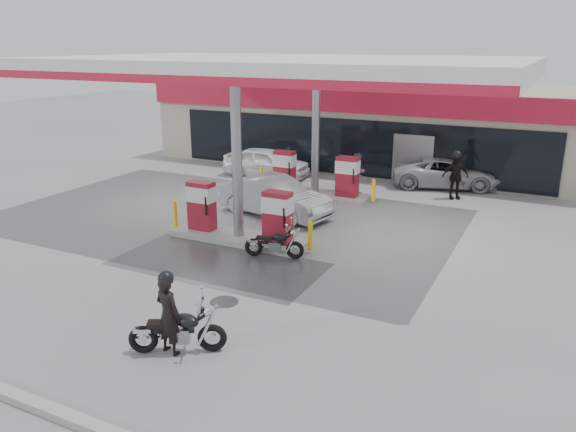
% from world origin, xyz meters
% --- Properties ---
extents(ground, '(90.00, 90.00, 0.00)m').
position_xyz_m(ground, '(0.00, 0.00, 0.00)').
color(ground, gray).
rests_on(ground, ground).
extents(wet_patch, '(6.00, 3.00, 0.00)m').
position_xyz_m(wet_patch, '(0.50, 0.00, 0.00)').
color(wet_patch, '#4C4C4F').
rests_on(wet_patch, ground).
extents(drain_cover, '(0.70, 0.70, 0.01)m').
position_xyz_m(drain_cover, '(2.00, -2.00, 0.00)').
color(drain_cover, '#38383A').
rests_on(drain_cover, ground).
extents(store_building, '(22.00, 8.22, 4.00)m').
position_xyz_m(store_building, '(0.01, 15.94, 2.01)').
color(store_building, '#AEA892').
rests_on(store_building, ground).
extents(canopy, '(16.00, 10.02, 5.51)m').
position_xyz_m(canopy, '(0.00, 5.00, 5.27)').
color(canopy, silver).
rests_on(canopy, ground).
extents(pump_island_near, '(5.14, 1.30, 1.78)m').
position_xyz_m(pump_island_near, '(0.00, 2.00, 0.71)').
color(pump_island_near, '#9E9E99').
rests_on(pump_island_near, ground).
extents(pump_island_far, '(5.14, 1.30, 1.78)m').
position_xyz_m(pump_island_far, '(0.00, 8.00, 0.71)').
color(pump_island_far, '#9E9E99').
rests_on(pump_island_far, ground).
extents(main_motorcycle, '(1.82, 1.14, 1.03)m').
position_xyz_m(main_motorcycle, '(2.45, -4.35, 0.46)').
color(main_motorcycle, black).
rests_on(main_motorcycle, ground).
extents(biker_main, '(0.68, 0.50, 1.70)m').
position_xyz_m(biker_main, '(2.28, -4.45, 0.85)').
color(biker_main, black).
rests_on(biker_main, ground).
extents(parked_motorcycle, '(1.76, 0.75, 0.92)m').
position_xyz_m(parked_motorcycle, '(1.72, 1.21, 0.41)').
color(parked_motorcycle, black).
rests_on(parked_motorcycle, ground).
extents(sedan_white, '(4.21, 2.03, 1.39)m').
position_xyz_m(sedan_white, '(-3.46, 10.20, 0.69)').
color(sedan_white, white).
rests_on(sedan_white, ground).
extents(attendant, '(0.87, 1.00, 1.73)m').
position_xyz_m(attendant, '(1.45, 9.11, 0.87)').
color(attendant, '#4C4C50').
rests_on(attendant, ground).
extents(hatchback_silver, '(4.56, 2.34, 1.43)m').
position_xyz_m(hatchback_silver, '(-0.22, 4.89, 0.72)').
color(hatchback_silver, '#9B9DA2').
rests_on(hatchback_silver, ground).
extents(parked_car_left, '(4.23, 2.54, 1.15)m').
position_xyz_m(parked_car_left, '(-6.73, 14.00, 0.57)').
color(parked_car_left, gray).
rests_on(parked_car_left, ground).
extents(parked_car_right, '(5.01, 3.29, 1.28)m').
position_xyz_m(parked_car_right, '(4.50, 12.00, 0.64)').
color(parked_car_right, '#B0B2B9').
rests_on(parked_car_right, ground).
extents(biker_walking, '(1.16, 0.94, 1.85)m').
position_xyz_m(biker_walking, '(5.19, 10.20, 0.92)').
color(biker_walking, black).
rests_on(biker_walking, ground).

